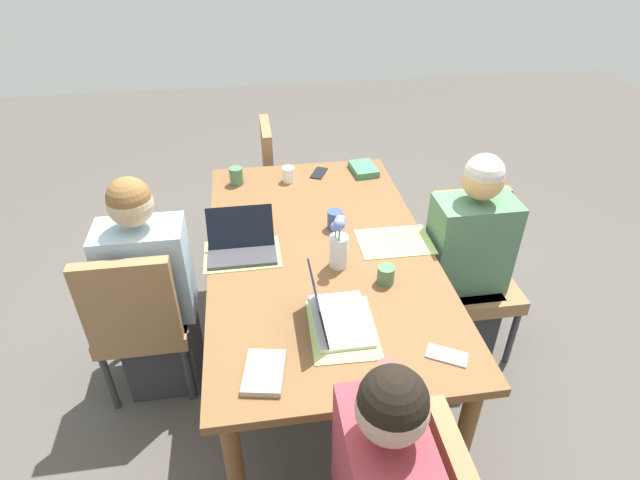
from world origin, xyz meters
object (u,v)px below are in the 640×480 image
at_px(person_far_left_near, 465,271).
at_px(person_near_left_far, 154,300).
at_px(phone_silver, 447,355).
at_px(dining_table, 320,261).
at_px(book_red_cover, 364,169).
at_px(chair_far_left_near, 469,265).
at_px(coffee_mug_near_left, 288,174).
at_px(coffee_mug_near_right, 388,374).
at_px(book_blue_cover, 264,372).
at_px(coffee_mug_centre_right, 386,275).
at_px(chair_near_left_far, 140,315).
at_px(phone_black, 319,173).
at_px(chair_head_left_right_near, 285,178).
at_px(flower_vase, 339,245).
at_px(laptop_head_right_left_mid, 334,315).
at_px(coffee_mug_centre_left, 236,176).
at_px(laptop_near_left_far, 242,245).
at_px(coffee_mug_far_left, 335,220).

relative_size(person_far_left_near, person_near_left_far, 1.00).
bearing_deg(phone_silver, dining_table, 145.27).
bearing_deg(book_red_cover, person_near_left_far, -63.78).
xyz_separation_m(dining_table, chair_far_left_near, (-0.08, 0.84, -0.18)).
relative_size(dining_table, phone_silver, 12.48).
distance_m(coffee_mug_near_left, coffee_mug_near_right, 1.57).
bearing_deg(coffee_mug_near_left, book_blue_cover, -9.05).
xyz_separation_m(coffee_mug_centre_right, phone_silver, (0.46, 0.12, -0.04)).
bearing_deg(chair_near_left_far, person_far_left_near, 92.39).
distance_m(coffee_mug_centre_right, book_blue_cover, 0.72).
bearing_deg(coffee_mug_centre_right, phone_black, -172.93).
xyz_separation_m(chair_head_left_right_near, flower_vase, (1.41, 0.13, 0.38)).
height_order(person_far_left_near, person_near_left_far, same).
distance_m(chair_head_left_right_near, phone_black, 0.57).
relative_size(chair_head_left_right_near, phone_silver, 6.00).
height_order(chair_near_left_far, flower_vase, flower_vase).
bearing_deg(laptop_head_right_left_mid, coffee_mug_near_left, -177.29).
distance_m(laptop_head_right_left_mid, book_red_cover, 1.36).
relative_size(person_far_left_near, laptop_head_right_left_mid, 3.73).
bearing_deg(coffee_mug_centre_left, flower_vase, 27.18).
xyz_separation_m(person_far_left_near, laptop_near_left_far, (-0.02, -1.15, 0.27)).
distance_m(chair_far_left_near, phone_black, 1.04).
bearing_deg(coffee_mug_far_left, chair_head_left_right_near, -171.30).
xyz_separation_m(chair_head_left_right_near, coffee_mug_far_left, (1.09, 0.17, 0.31)).
xyz_separation_m(chair_head_left_right_near, laptop_near_left_far, (1.23, -0.31, 0.30)).
distance_m(person_near_left_far, coffee_mug_centre_left, 0.89).
xyz_separation_m(coffee_mug_near_left, phone_black, (-0.07, 0.19, -0.04)).
relative_size(coffee_mug_near_left, phone_black, 0.59).
xyz_separation_m(flower_vase, phone_silver, (0.61, 0.30, -0.11)).
height_order(coffee_mug_centre_left, coffee_mug_far_left, coffee_mug_centre_left).
distance_m(person_far_left_near, chair_head_left_right_near, 1.51).
distance_m(coffee_mug_centre_left, phone_black, 0.51).
bearing_deg(book_blue_cover, laptop_near_left_far, -164.83).
bearing_deg(book_red_cover, phone_black, -98.88).
xyz_separation_m(chair_head_left_right_near, phone_black, (0.47, 0.18, 0.26)).
height_order(chair_near_left_far, laptop_head_right_left_mid, laptop_head_right_left_mid).
bearing_deg(coffee_mug_near_left, person_near_left_far, -46.60).
xyz_separation_m(coffee_mug_near_right, coffee_mug_far_left, (-1.02, -0.01, 0.00)).
xyz_separation_m(person_far_left_near, coffee_mug_centre_left, (-0.72, -1.16, 0.28)).
xyz_separation_m(person_far_left_near, laptop_head_right_left_mid, (0.53, -0.80, 0.28)).
distance_m(coffee_mug_near_right, book_blue_cover, 0.44).
height_order(flower_vase, coffee_mug_far_left, flower_vase).
bearing_deg(book_red_cover, coffee_mug_near_right, -15.50).
relative_size(person_near_left_far, chair_head_left_right_near, 1.33).
bearing_deg(phone_silver, laptop_head_right_left_mid, 178.15).
bearing_deg(dining_table, coffee_mug_near_right, 7.53).
relative_size(dining_table, laptop_near_left_far, 5.85).
relative_size(chair_near_left_far, laptop_head_right_left_mid, 2.81).
height_order(person_near_left_far, coffee_mug_near_right, person_near_left_far).
height_order(person_near_left_far, coffee_mug_centre_right, person_near_left_far).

